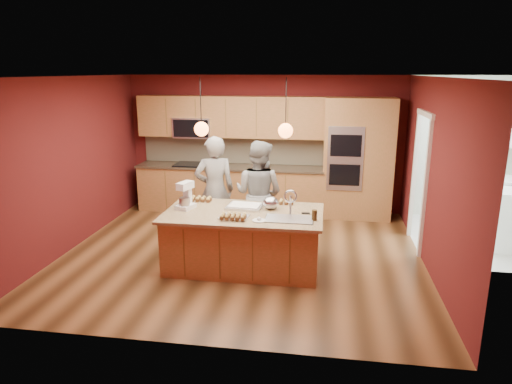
% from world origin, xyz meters
% --- Properties ---
extents(floor, '(5.50, 5.50, 0.00)m').
position_xyz_m(floor, '(0.00, 0.00, 0.00)').
color(floor, '#402713').
rests_on(floor, ground).
extents(ceiling, '(5.50, 5.50, 0.00)m').
position_xyz_m(ceiling, '(0.00, 0.00, 2.70)').
color(ceiling, silver).
rests_on(ceiling, ground).
extents(wall_back, '(5.50, 0.00, 5.50)m').
position_xyz_m(wall_back, '(0.00, 2.50, 1.35)').
color(wall_back, '#531415').
rests_on(wall_back, ground).
extents(wall_front, '(5.50, 0.00, 5.50)m').
position_xyz_m(wall_front, '(0.00, -2.50, 1.35)').
color(wall_front, '#531415').
rests_on(wall_front, ground).
extents(wall_left, '(0.00, 5.00, 5.00)m').
position_xyz_m(wall_left, '(-2.75, 0.00, 1.35)').
color(wall_left, '#531415').
rests_on(wall_left, ground).
extents(wall_right, '(0.00, 5.00, 5.00)m').
position_xyz_m(wall_right, '(2.75, 0.00, 1.35)').
color(wall_right, '#531415').
rests_on(wall_right, ground).
extents(cabinet_run, '(3.74, 0.64, 2.30)m').
position_xyz_m(cabinet_run, '(-0.68, 2.25, 0.98)').
color(cabinet_run, olive).
rests_on(cabinet_run, floor).
extents(oven_column, '(1.30, 0.62, 2.30)m').
position_xyz_m(oven_column, '(1.85, 2.19, 1.15)').
color(oven_column, olive).
rests_on(oven_column, floor).
extents(doorway_trim, '(0.08, 1.11, 2.20)m').
position_xyz_m(doorway_trim, '(2.73, 0.80, 1.05)').
color(doorway_trim, white).
rests_on(doorway_trim, wall_right).
extents(pendant_left, '(0.20, 0.20, 0.80)m').
position_xyz_m(pendant_left, '(-0.47, -0.44, 2.00)').
color(pendant_left, black).
rests_on(pendant_left, ceiling).
extents(pendant_right, '(0.20, 0.20, 0.80)m').
position_xyz_m(pendant_right, '(0.69, -0.44, 2.00)').
color(pendant_right, black).
rests_on(pendant_right, ceiling).
extents(island, '(2.25, 1.26, 1.21)m').
position_xyz_m(island, '(0.13, -0.45, 0.43)').
color(island, olive).
rests_on(island, floor).
extents(person_left, '(0.76, 0.62, 1.78)m').
position_xyz_m(person_left, '(-0.53, 0.44, 0.89)').
color(person_left, black).
rests_on(person_left, floor).
extents(person_right, '(1.01, 0.89, 1.72)m').
position_xyz_m(person_right, '(0.20, 0.44, 0.86)').
color(person_right, slate).
rests_on(person_right, floor).
extents(stand_mixer, '(0.28, 0.33, 0.39)m').
position_xyz_m(stand_mixer, '(-0.76, -0.39, 1.00)').
color(stand_mixer, white).
rests_on(stand_mixer, island).
extents(sheet_cake, '(0.54, 0.42, 0.05)m').
position_xyz_m(sheet_cake, '(0.09, -0.23, 0.85)').
color(sheet_cake, silver).
rests_on(sheet_cake, island).
extents(cooling_rack, '(0.41, 0.31, 0.02)m').
position_xyz_m(cooling_rack, '(0.03, -0.71, 0.84)').
color(cooling_rack, silver).
rests_on(cooling_rack, island).
extents(mixing_bowl, '(0.23, 0.23, 0.20)m').
position_xyz_m(mixing_bowl, '(0.47, -0.24, 0.92)').
color(mixing_bowl, '#AEAFB4').
rests_on(mixing_bowl, island).
extents(plate, '(0.19, 0.19, 0.01)m').
position_xyz_m(plate, '(0.39, -0.81, 0.84)').
color(plate, silver).
rests_on(plate, island).
extents(tumbler, '(0.07, 0.07, 0.14)m').
position_xyz_m(tumbler, '(1.12, -0.66, 0.90)').
color(tumbler, '#362611').
rests_on(tumbler, island).
extents(phone, '(0.12, 0.07, 0.01)m').
position_xyz_m(phone, '(0.99, -0.38, 0.83)').
color(phone, black).
rests_on(phone, island).
extents(cupcakes_left, '(0.34, 0.17, 0.08)m').
position_xyz_m(cupcakes_left, '(-0.64, 0.00, 0.87)').
color(cupcakes_left, tan).
rests_on(cupcakes_left, island).
extents(cupcakes_rack, '(0.36, 0.22, 0.06)m').
position_xyz_m(cupcakes_rack, '(0.03, -0.81, 0.88)').
color(cupcakes_rack, tan).
rests_on(cupcakes_rack, island).
extents(cupcakes_right, '(0.23, 0.15, 0.07)m').
position_xyz_m(cupcakes_right, '(0.68, 0.05, 0.86)').
color(cupcakes_right, tan).
rests_on(cupcakes_right, island).
extents(washer, '(0.72, 0.73, 0.97)m').
position_xyz_m(washer, '(4.19, 0.83, 0.48)').
color(washer, white).
rests_on(washer, floor).
extents(dryer, '(0.78, 0.79, 1.02)m').
position_xyz_m(dryer, '(4.20, 1.52, 0.51)').
color(dryer, white).
rests_on(dryer, floor).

